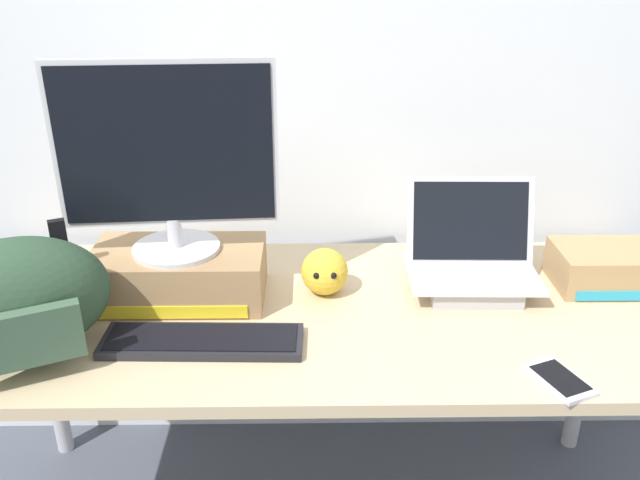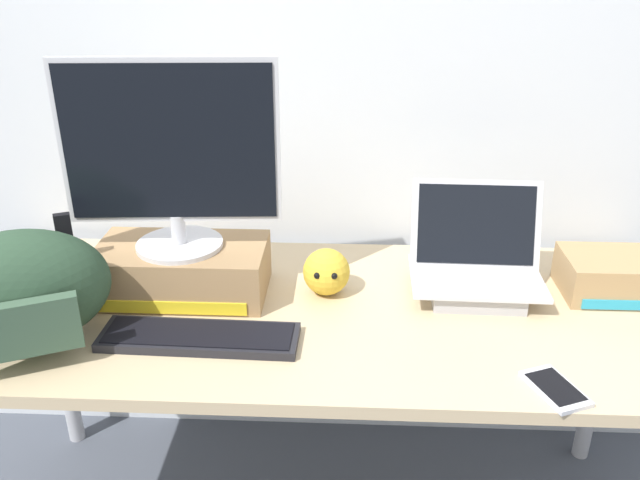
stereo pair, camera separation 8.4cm
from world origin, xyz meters
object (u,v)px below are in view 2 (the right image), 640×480
Objects in this scene: messenger_backpack at (20,291)px; cell_phone at (555,389)px; toner_box_yellow at (182,270)px; plush_toy at (326,272)px; external_keyboard at (199,337)px; desktop_monitor at (171,156)px; toner_box_cyan at (628,276)px; coffee_mug at (23,257)px; open_laptop at (475,273)px.

messenger_backpack is 2.80× the size of cell_phone.
plush_toy is at bearing 2.38° from toner_box_yellow.
desktop_monitor is at bearing 113.20° from external_keyboard.
desktop_monitor reaches higher than toner_box_cyan.
desktop_monitor reaches higher than cell_phone.
cell_phone is 0.60m from plush_toy.
toner_box_cyan is (0.29, 0.41, 0.04)m from cell_phone.
messenger_backpack is 0.70m from plush_toy.
coffee_mug is 0.81m from plush_toy.
desktop_monitor reaches higher than external_keyboard.
cell_phone is at bearing -23.63° from toner_box_yellow.
messenger_backpack reaches higher than external_keyboard.
external_keyboard is 1.02× the size of messenger_backpack.
toner_box_yellow is at bearing -175.83° from open_laptop.
coffee_mug reaches higher than external_keyboard.
coffee_mug is (-1.18, 0.05, -0.01)m from open_laptop.
desktop_monitor is 0.55m from coffee_mug.
toner_box_yellow is 0.96× the size of messenger_backpack.
toner_box_yellow is 0.38m from messenger_backpack.
open_laptop is 0.38m from toner_box_cyan.
toner_box_yellow is 0.29m from desktop_monitor.
desktop_monitor is 1.14× the size of external_keyboard.
toner_box_yellow is 1.11m from toner_box_cyan.
messenger_backpack is (-0.29, -0.24, -0.23)m from desktop_monitor.
toner_box_cyan is (0.75, 0.03, -0.01)m from plush_toy.
cell_phone is (0.09, -0.40, -0.05)m from open_laptop.
coffee_mug is (-0.54, 0.30, 0.04)m from external_keyboard.
open_laptop is (0.73, 0.04, -0.01)m from toner_box_yellow.
toner_box_yellow is at bearing 134.12° from cell_phone.
plush_toy is at bearing 42.25° from external_keyboard.
open_laptop is at bearing -2.32° from coffee_mug.
external_keyboard is at bearing -29.55° from coffee_mug.
toner_box_cyan is at bearing 2.99° from open_laptop.
toner_box_cyan is at bearing 32.79° from cell_phone.
external_keyboard is at bearing -72.06° from desktop_monitor.
cell_phone is at bearing -27.29° from desktop_monitor.
external_keyboard is at bearing 146.89° from cell_phone.
toner_box_cyan is at bearing 16.11° from external_keyboard.
toner_box_yellow is 0.24m from external_keyboard.
messenger_backpack is at bearing -143.54° from desktop_monitor.
toner_box_yellow is 0.90m from cell_phone.
cell_phone is (0.83, -0.36, -0.06)m from toner_box_yellow.
coffee_mug is at bearing 178.64° from toner_box_cyan.
open_laptop reaches higher than messenger_backpack.
coffee_mug is (-0.45, 0.08, -0.31)m from desktop_monitor.
cell_phone is (0.74, -0.14, -0.01)m from external_keyboard.
toner_box_cyan is at bearing 2.44° from plush_toy.
open_laptop reaches higher than external_keyboard.
toner_box_cyan reaches higher than external_keyboard.
external_keyboard is (0.09, -0.22, -0.35)m from desktop_monitor.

